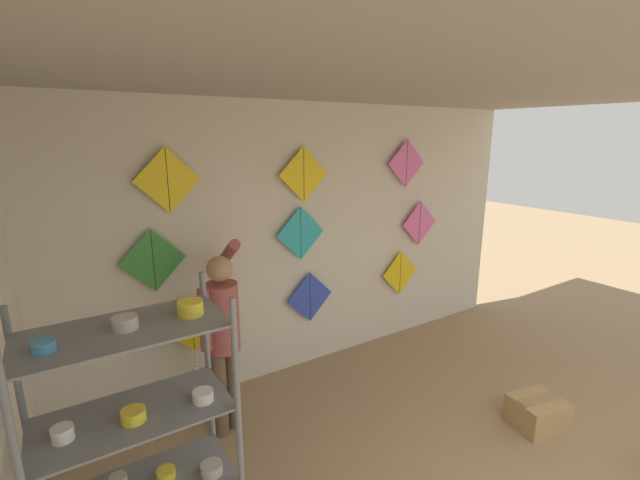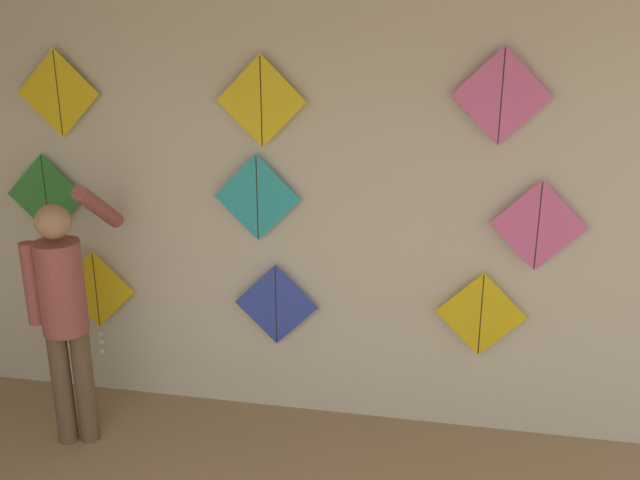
% 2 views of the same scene
% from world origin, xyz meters
% --- Properties ---
extents(back_panel, '(5.83, 0.06, 2.80)m').
position_xyz_m(back_panel, '(0.00, 3.50, 1.40)').
color(back_panel, beige).
rests_on(back_panel, ground).
extents(shopkeeper, '(0.41, 0.63, 1.66)m').
position_xyz_m(shopkeeper, '(-1.17, 2.86, 0.94)').
color(shopkeeper, brown).
rests_on(shopkeeper, ground).
extents(kite_0, '(0.55, 0.04, 0.76)m').
position_xyz_m(kite_0, '(-1.26, 3.41, 0.76)').
color(kite_0, yellow).
extents(kite_1, '(0.55, 0.01, 0.55)m').
position_xyz_m(kite_1, '(0.00, 3.41, 0.79)').
color(kite_1, blue).
extents(kite_2, '(0.55, 0.01, 0.55)m').
position_xyz_m(kite_2, '(1.30, 3.41, 0.83)').
color(kite_2, yellow).
extents(kite_3, '(0.55, 0.01, 0.55)m').
position_xyz_m(kite_3, '(-1.55, 3.41, 1.45)').
color(kite_3, '#338C38').
extents(kite_4, '(0.55, 0.01, 0.55)m').
position_xyz_m(kite_4, '(-0.11, 3.41, 1.50)').
color(kite_4, '#28B2C6').
extents(kite_5, '(0.55, 0.01, 0.55)m').
position_xyz_m(kite_5, '(1.58, 3.41, 1.42)').
color(kite_5, pink).
extents(kite_6, '(0.55, 0.01, 0.55)m').
position_xyz_m(kite_6, '(-1.37, 3.41, 2.11)').
color(kite_6, yellow).
extents(kite_7, '(0.55, 0.01, 0.55)m').
position_xyz_m(kite_7, '(-0.06, 3.41, 2.10)').
color(kite_7, yellow).
extents(kite_8, '(0.55, 0.01, 0.55)m').
position_xyz_m(kite_8, '(1.32, 3.41, 2.16)').
color(kite_8, pink).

